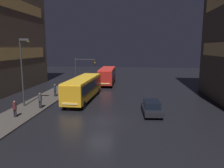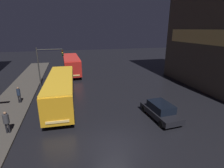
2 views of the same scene
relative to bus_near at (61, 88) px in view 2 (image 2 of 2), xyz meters
name	(u,v)px [view 2 (image 2 of 2)]	position (x,y,z in m)	size (l,w,h in m)	color
ground_plane	(114,146)	(3.64, -8.31, -1.92)	(120.00, 120.00, 0.00)	black
sidewalk_left	(13,102)	(-5.36, 1.69, -1.85)	(4.00, 48.00, 0.15)	#47423D
bus_near	(61,88)	(0.00, 0.00, 0.00)	(3.03, 11.33, 3.11)	orange
bus_far	(71,63)	(1.56, 13.50, 0.04)	(2.90, 9.86, 3.18)	#AD1E19
car_taxi	(161,110)	(8.85, -5.46, -1.16)	(2.17, 4.55, 1.49)	black
pedestrian_mid	(19,94)	(-4.49, 1.26, -0.71)	(0.51, 0.51, 1.80)	black
pedestrian_far	(6,120)	(-3.97, -4.92, -0.66)	(0.62, 0.62, 1.82)	black
traffic_light_main	(48,60)	(-1.73, 7.22, 1.86)	(3.59, 0.35, 5.51)	#2D2D2D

